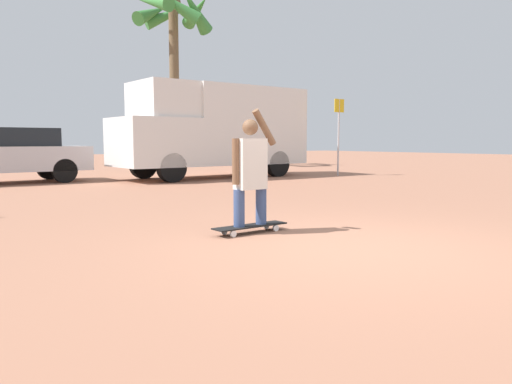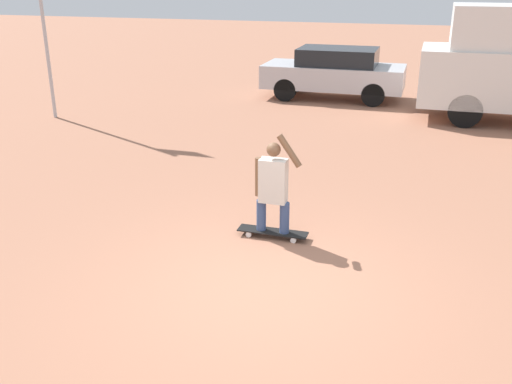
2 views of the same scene
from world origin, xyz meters
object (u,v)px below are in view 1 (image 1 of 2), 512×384
(parked_car_silver, at_px, (7,154))
(street_sign, at_px, (339,127))
(skateboard, at_px, (250,227))
(camper_van, at_px, (215,128))
(person_skateboarder, at_px, (250,168))
(palm_tree_near_van, at_px, (174,23))

(parked_car_silver, relative_size, street_sign, 1.64)
(parked_car_silver, height_order, street_sign, street_sign)
(skateboard, height_order, camper_van, camper_van)
(camper_van, height_order, street_sign, camper_van)
(camper_van, distance_m, parked_car_silver, 6.08)
(street_sign, bearing_deg, person_skateboarder, -142.52)
(skateboard, relative_size, parked_car_silver, 0.24)
(skateboard, bearing_deg, camper_van, 59.71)
(parked_car_silver, bearing_deg, person_skateboarder, -85.34)
(person_skateboarder, height_order, street_sign, street_sign)
(palm_tree_near_van, relative_size, street_sign, 3.09)
(skateboard, height_order, street_sign, street_sign)
(person_skateboarder, xyz_separation_m, palm_tree_near_van, (7.38, 15.66, 5.66))
(palm_tree_near_van, distance_m, street_sign, 10.28)
(parked_car_silver, height_order, palm_tree_near_van, palm_tree_near_van)
(parked_car_silver, bearing_deg, skateboard, -85.33)
(camper_van, xyz_separation_m, palm_tree_near_van, (2.39, 7.12, 4.90))
(parked_car_silver, distance_m, palm_tree_near_van, 11.41)
(skateboard, height_order, palm_tree_near_van, palm_tree_near_van)
(skateboard, relative_size, palm_tree_near_van, 0.13)
(person_skateboarder, relative_size, camper_van, 0.24)
(street_sign, bearing_deg, camper_van, 153.68)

